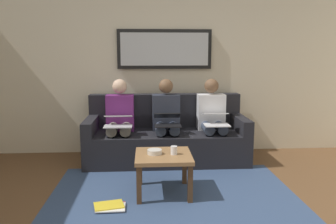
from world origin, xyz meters
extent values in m
cube|color=beige|center=(0.00, -2.60, 1.30)|extent=(6.00, 0.12, 2.60)
cube|color=#33476B|center=(0.00, -0.85, 0.00)|extent=(2.60, 1.80, 0.01)
cube|color=black|center=(0.00, -2.05, 0.21)|extent=(2.20, 0.90, 0.42)
cube|color=black|center=(0.00, -2.40, 0.66)|extent=(2.20, 0.20, 0.48)
cube|color=black|center=(-1.03, -2.05, 0.52)|extent=(0.14, 0.90, 0.20)
cube|color=black|center=(1.03, -2.05, 0.52)|extent=(0.14, 0.90, 0.20)
cube|color=black|center=(0.00, -2.51, 1.55)|extent=(1.38, 0.04, 0.57)
cube|color=#B2B7BC|center=(0.00, -2.48, 1.55)|extent=(1.28, 0.01, 0.47)
cube|color=olive|center=(0.10, -0.90, 0.41)|extent=(0.59, 0.59, 0.04)
cube|color=#4C331E|center=(-0.16, -0.64, 0.20)|extent=(0.05, 0.05, 0.39)
cube|color=#4C331E|center=(0.36, -0.64, 0.20)|extent=(0.05, 0.05, 0.39)
cube|color=#4C331E|center=(-0.16, -1.16, 0.20)|extent=(0.05, 0.05, 0.39)
cube|color=#4C331E|center=(0.36, -1.16, 0.20)|extent=(0.05, 0.05, 0.39)
cylinder|color=silver|center=(-0.01, -0.89, 0.48)|extent=(0.07, 0.07, 0.09)
cylinder|color=beige|center=(0.19, -0.91, 0.46)|extent=(0.15, 0.15, 0.05)
cube|color=silver|center=(-0.64, -2.15, 0.67)|extent=(0.38, 0.22, 0.50)
sphere|color=brown|center=(-0.64, -2.15, 1.04)|extent=(0.20, 0.20, 0.20)
cylinder|color=#384256|center=(-0.73, -1.94, 0.49)|extent=(0.14, 0.42, 0.14)
cylinder|color=#384256|center=(-0.55, -1.94, 0.49)|extent=(0.14, 0.42, 0.14)
cylinder|color=#384256|center=(-0.73, -1.73, 0.21)|extent=(0.11, 0.11, 0.42)
cylinder|color=#384256|center=(-0.55, -1.73, 0.21)|extent=(0.11, 0.11, 0.42)
cube|color=white|center=(-0.64, -1.73, 0.57)|extent=(0.33, 0.24, 0.01)
cube|color=white|center=(-0.64, -1.87, 0.69)|extent=(0.33, 0.24, 0.06)
cube|color=#A5C6EA|center=(-0.64, -1.87, 0.69)|extent=(0.29, 0.21, 0.04)
cube|color=#2D3342|center=(0.00, -2.15, 0.67)|extent=(0.38, 0.22, 0.50)
sphere|color=brown|center=(0.00, -2.15, 1.04)|extent=(0.20, 0.20, 0.20)
cylinder|color=#384256|center=(-0.09, -1.94, 0.49)|extent=(0.14, 0.42, 0.14)
cylinder|color=#384256|center=(0.09, -1.94, 0.49)|extent=(0.14, 0.42, 0.14)
cylinder|color=#384256|center=(-0.09, -1.73, 0.21)|extent=(0.11, 0.11, 0.42)
cylinder|color=#384256|center=(0.09, -1.73, 0.21)|extent=(0.11, 0.11, 0.42)
cube|color=black|center=(0.00, -1.73, 0.57)|extent=(0.34, 0.22, 0.01)
cube|color=black|center=(0.00, -1.89, 0.67)|extent=(0.34, 0.21, 0.10)
cube|color=#A5C6EA|center=(0.00, -1.88, 0.68)|extent=(0.31, 0.18, 0.09)
cube|color=#66236B|center=(0.64, -2.15, 0.67)|extent=(0.38, 0.22, 0.50)
sphere|color=beige|center=(0.64, -2.15, 1.04)|extent=(0.20, 0.20, 0.20)
cylinder|color=gray|center=(0.55, -1.94, 0.49)|extent=(0.14, 0.42, 0.14)
cylinder|color=gray|center=(0.73, -1.94, 0.49)|extent=(0.14, 0.42, 0.14)
cylinder|color=gray|center=(0.55, -1.73, 0.21)|extent=(0.11, 0.11, 0.42)
cylinder|color=gray|center=(0.73, -1.73, 0.21)|extent=(0.11, 0.11, 0.42)
cube|color=silver|center=(0.64, -1.73, 0.57)|extent=(0.36, 0.21, 0.01)
cube|color=silver|center=(0.64, -1.86, 0.67)|extent=(0.36, 0.20, 0.06)
cube|color=#A5C6EA|center=(0.64, -1.85, 0.68)|extent=(0.32, 0.18, 0.04)
cube|color=red|center=(0.63, -0.57, 0.01)|extent=(0.29, 0.21, 0.01)
cube|color=white|center=(0.63, -0.53, 0.02)|extent=(0.29, 0.21, 0.01)
cube|color=yellow|center=(0.65, -0.57, 0.03)|extent=(0.32, 0.26, 0.01)
camera|label=1|loc=(0.27, 2.58, 1.48)|focal=36.52mm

